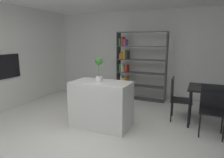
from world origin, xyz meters
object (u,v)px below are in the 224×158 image
object	(u,v)px
open_bookshelf	(136,65)
kitchen_island	(101,104)
dining_table	(212,93)
dining_chair_near	(213,105)
potted_plant_on_island	(99,67)
built_in_oven	(9,66)
dining_chair_island_side	(177,95)

from	to	relation	value
open_bookshelf	kitchen_island	bearing A→B (deg)	-91.18
kitchen_island	open_bookshelf	bearing A→B (deg)	88.82
dining_table	dining_chair_near	bearing A→B (deg)	-89.79
kitchen_island	dining_table	distance (m)	2.26
dining_table	dining_chair_near	world-z (taller)	dining_chair_near
kitchen_island	dining_chair_near	distance (m)	2.10
potted_plant_on_island	dining_table	world-z (taller)	potted_plant_on_island
kitchen_island	dining_table	bearing A→B (deg)	25.35
kitchen_island	open_bookshelf	distance (m)	2.22
dining_chair_near	open_bookshelf	bearing A→B (deg)	141.75
dining_table	dining_chair_near	distance (m)	0.45
built_in_oven	dining_table	distance (m)	4.72
potted_plant_on_island	dining_chair_island_side	xyz separation A→B (m)	(1.41, 0.94, -0.67)
potted_plant_on_island	open_bookshelf	bearing A→B (deg)	87.36
potted_plant_on_island	dining_chair_near	size ratio (longest dim) A/B	0.53
dining_chair_island_side	dining_table	bearing A→B (deg)	-92.56
built_in_oven	dining_chair_island_side	size ratio (longest dim) A/B	0.64
kitchen_island	potted_plant_on_island	xyz separation A→B (m)	(-0.05, 0.02, 0.76)
dining_chair_near	potted_plant_on_island	bearing A→B (deg)	-165.27
built_in_oven	kitchen_island	xyz separation A→B (m)	(2.57, -0.01, -0.64)
kitchen_island	dining_table	size ratio (longest dim) A/B	1.28
open_bookshelf	dining_chair_near	bearing A→B (deg)	-39.16
dining_chair_near	dining_chair_island_side	bearing A→B (deg)	148.89
potted_plant_on_island	dining_chair_near	xyz separation A→B (m)	(2.08, 0.51, -0.67)
open_bookshelf	dining_chair_near	distance (m)	2.60
kitchen_island	dining_chair_near	world-z (taller)	dining_chair_near
built_in_oven	kitchen_island	bearing A→B (deg)	-0.30
dining_table	dining_chair_island_side	xyz separation A→B (m)	(-0.68, -0.01, -0.14)
kitchen_island	dining_chair_island_side	size ratio (longest dim) A/B	1.25
dining_table	kitchen_island	bearing A→B (deg)	-154.65
kitchen_island	potted_plant_on_island	bearing A→B (deg)	160.46
dining_chair_near	dining_chair_island_side	world-z (taller)	dining_chair_island_side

